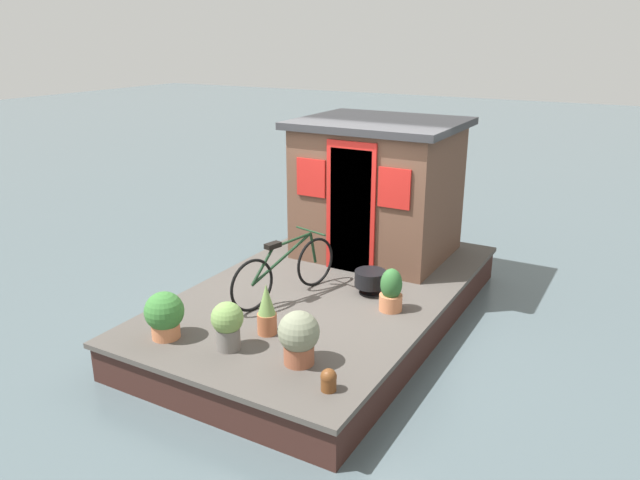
{
  "coord_description": "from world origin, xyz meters",
  "views": [
    {
      "loc": [
        -6.39,
        -3.5,
        3.59
      ],
      "look_at": [
        -0.2,
        0.0,
        1.18
      ],
      "focal_mm": 34.19,
      "sensor_mm": 36.0,
      "label": 1
    }
  ],
  "objects": [
    {
      "name": "ground_plane",
      "position": [
        0.0,
        0.0,
        0.0
      ],
      "size": [
        60.0,
        60.0,
        0.0
      ],
      "primitive_type": "plane",
      "color": "#4C5B60"
    },
    {
      "name": "houseboat_deck",
      "position": [
        0.0,
        0.0,
        0.24
      ],
      "size": [
        5.23,
        3.05,
        0.48
      ],
      "color": "#4C4742",
      "rests_on": "ground_plane"
    },
    {
      "name": "houseboat_cabin",
      "position": [
        1.5,
        0.0,
        1.48
      ],
      "size": [
        1.92,
        2.24,
        1.97
      ],
      "color": "brown",
      "rests_on": "houseboat_deck"
    },
    {
      "name": "bicycle",
      "position": [
        -0.55,
        0.3,
        0.84
      ],
      "size": [
        1.66,
        0.58,
        0.78
      ],
      "color": "black",
      "rests_on": "houseboat_deck"
    },
    {
      "name": "potted_plant_fern",
      "position": [
        -1.46,
        -0.05,
        0.76
      ],
      "size": [
        0.22,
        0.22,
        0.58
      ],
      "color": "#B2603D",
      "rests_on": "houseboat_deck"
    },
    {
      "name": "potted_plant_sage",
      "position": [
        -1.94,
        0.11,
        0.77
      ],
      "size": [
        0.34,
        0.34,
        0.52
      ],
      "color": "slate",
      "rests_on": "houseboat_deck"
    },
    {
      "name": "potted_plant_succulent",
      "position": [
        -2.07,
        0.85,
        0.75
      ],
      "size": [
        0.42,
        0.42,
        0.52
      ],
      "color": "#C6754C",
      "rests_on": "houseboat_deck"
    },
    {
      "name": "potted_plant_lavender",
      "position": [
        -1.83,
        -0.68,
        0.78
      ],
      "size": [
        0.42,
        0.42,
        0.56
      ],
      "color": "#935138",
      "rests_on": "houseboat_deck"
    },
    {
      "name": "potted_plant_mint",
      "position": [
        -0.24,
        -0.99,
        0.72
      ],
      "size": [
        0.27,
        0.27,
        0.52
      ],
      "color": "#C6754C",
      "rests_on": "houseboat_deck"
    },
    {
      "name": "charcoal_grill",
      "position": [
        0.08,
        -0.57,
        0.67
      ],
      "size": [
        0.4,
        0.4,
        0.3
      ],
      "color": "black",
      "rests_on": "houseboat_deck"
    },
    {
      "name": "mooring_bollard",
      "position": [
        -2.11,
        -1.17,
        0.59
      ],
      "size": [
        0.15,
        0.15,
        0.22
      ],
      "color": "brown",
      "rests_on": "houseboat_deck"
    }
  ]
}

